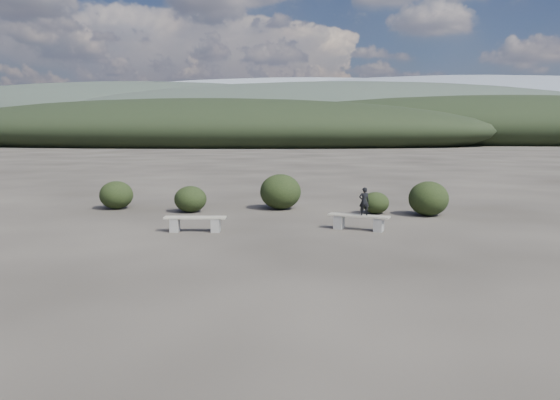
# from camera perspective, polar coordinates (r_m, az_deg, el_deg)

# --- Properties ---
(ground) EXTENTS (1200.00, 1200.00, 0.00)m
(ground) POSITION_cam_1_polar(r_m,az_deg,el_deg) (11.50, 2.08, -7.73)
(ground) COLOR #292520
(ground) RESTS_ON ground
(bench_left) EXTENTS (1.84, 0.53, 0.45)m
(bench_left) POSITION_cam_1_polar(r_m,az_deg,el_deg) (16.26, -8.86, -2.35)
(bench_left) COLOR slate
(bench_left) RESTS_ON ground
(bench_right) EXTENTS (1.86, 0.92, 0.46)m
(bench_right) POSITION_cam_1_polar(r_m,az_deg,el_deg) (16.51, 8.21, -2.17)
(bench_right) COLOR slate
(bench_right) RESTS_ON ground
(seated_person) EXTENTS (0.33, 0.24, 0.84)m
(seated_person) POSITION_cam_1_polar(r_m,az_deg,el_deg) (16.39, 8.78, -0.14)
(seated_person) COLOR black
(seated_person) RESTS_ON bench_right
(shrub_a) EXTENTS (1.17, 1.17, 0.96)m
(shrub_a) POSITION_cam_1_polar(r_m,az_deg,el_deg) (20.12, -9.34, 0.09)
(shrub_a) COLOR black
(shrub_a) RESTS_ON ground
(shrub_b) EXTENTS (1.55, 1.55, 1.33)m
(shrub_b) POSITION_cam_1_polar(r_m,az_deg,el_deg) (20.59, 0.05, 0.88)
(shrub_b) COLOR black
(shrub_b) RESTS_ON ground
(shrub_c) EXTENTS (0.97, 0.97, 0.78)m
(shrub_c) POSITION_cam_1_polar(r_m,az_deg,el_deg) (19.81, 9.95, -0.29)
(shrub_c) COLOR black
(shrub_c) RESTS_ON ground
(shrub_d) EXTENTS (1.38, 1.38, 1.21)m
(shrub_d) POSITION_cam_1_polar(r_m,az_deg,el_deg) (19.72, 15.26, 0.15)
(shrub_d) COLOR black
(shrub_d) RESTS_ON ground
(shrub_f) EXTENTS (1.26, 1.26, 1.06)m
(shrub_f) POSITION_cam_1_polar(r_m,az_deg,el_deg) (21.59, -16.73, 0.51)
(shrub_f) COLOR black
(shrub_f) RESTS_ON ground
(mountain_ridges) EXTENTS (500.00, 400.00, 56.00)m
(mountain_ridges) POSITION_cam_1_polar(r_m,az_deg,el_deg) (350.33, 4.17, 8.65)
(mountain_ridges) COLOR black
(mountain_ridges) RESTS_ON ground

